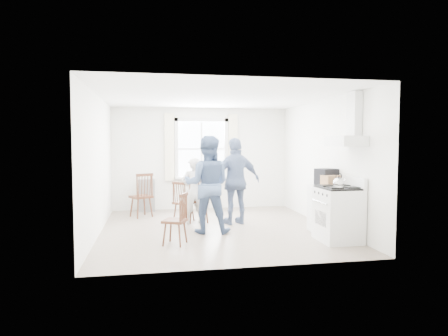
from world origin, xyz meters
The scene contains 17 objects.
room_shell centered at (0.00, 0.00, 1.30)m, with size 4.62×5.12×2.64m.
window_assembly centered at (0.00, 2.45, 1.46)m, with size 1.88×0.24×1.70m.
range_hood centered at (2.07, -1.35, 1.90)m, with size 0.45×0.76×0.94m.
shelf_unit centered at (-1.40, 2.33, 0.40)m, with size 0.40×0.30×0.80m, color slate.
gas_stove centered at (1.91, -1.35, 0.48)m, with size 0.68×0.76×1.12m.
kettle centered at (1.81, -1.54, 1.04)m, with size 0.18×0.18×0.26m.
low_cabinet centered at (1.98, -0.65, 0.45)m, with size 0.50×0.55×0.90m, color silver.
stereo_stack centered at (2.03, -0.59, 1.06)m, with size 0.43×0.41×0.32m.
cardboard_box centered at (2.02, -0.80, 1.00)m, with size 0.32×0.23×0.20m, color #9F744D.
windsor_chair_a centered at (-1.46, 1.48, 0.63)m, with size 0.58×0.58×1.03m.
windsor_chair_b centered at (-0.30, 0.65, 0.63)m, with size 0.44×0.43×1.03m.
windsor_chair_c centered at (-0.81, -1.10, 0.54)m, with size 0.48×0.49×0.88m.
person_left centered at (-0.40, 0.62, 0.70)m, with size 0.51×0.51×1.40m, color silver.
person_mid centered at (-0.23, -0.28, 0.92)m, with size 0.90×0.90×1.84m, color #485E87.
person_right centered at (0.47, 0.40, 0.91)m, with size 1.06×1.06×1.82m, color navy.
potted_plant centered at (0.44, 2.36, 1.00)m, with size 0.16×0.16×0.30m, color #347534.
windsor_chair_d centered at (-0.66, 0.84, 0.54)m, with size 0.52×0.52×0.88m.
Camera 1 is at (-1.28, -7.74, 1.72)m, focal length 32.00 mm.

